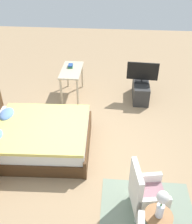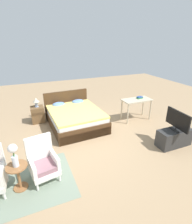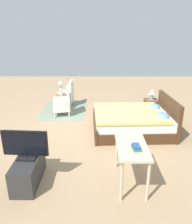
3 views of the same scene
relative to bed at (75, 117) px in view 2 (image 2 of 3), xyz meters
name	(u,v)px [view 2 (image 2 of 3)]	position (x,y,z in m)	size (l,w,h in m)	color
ground_plane	(89,140)	(0.10, -1.09, -0.30)	(16.00, 16.00, 0.00)	#A38460
floor_rug	(21,185)	(-1.77, -2.16, -0.29)	(2.10, 1.50, 0.01)	gray
bed	(75,117)	(0.00, 0.00, 0.00)	(1.72, 2.13, 0.96)	#472D19
armchair_by_window_right	(43,162)	(-1.29, -2.10, 0.08)	(0.63, 0.63, 0.92)	white
side_table	(18,174)	(-1.77, -2.23, 0.05)	(0.40, 0.40, 0.55)	#936038
flower_vase	(13,153)	(-1.77, -2.23, 0.54)	(0.17, 0.17, 0.48)	silver
nightstand	(38,114)	(-1.13, 0.74, -0.01)	(0.44, 0.41, 0.57)	brown
table_lamp	(36,101)	(-1.13, 0.74, 0.49)	(0.22, 0.22, 0.33)	#9EADC6
tv_stand	(174,138)	(2.18, -2.23, -0.06)	(0.96, 0.40, 0.48)	#2D2D2D
tv_flatscreen	(178,120)	(2.18, -2.23, 0.47)	(0.22, 0.80, 0.54)	black
vanity_desk	(137,102)	(2.18, -0.39, 0.35)	(1.04, 0.52, 0.77)	beige
book_stack	(140,98)	(2.33, -0.35, 0.51)	(0.23, 0.14, 0.07)	#337A47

